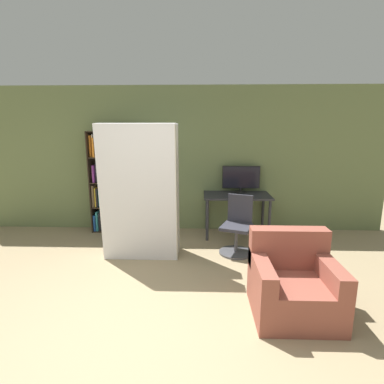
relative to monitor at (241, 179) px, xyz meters
name	(u,v)px	position (x,y,z in m)	size (l,w,h in m)	color
ground_plane	(140,348)	(-1.27, -3.16, -1.03)	(16.00, 16.00, 0.00)	#9E8966
wall_back	(173,160)	(-1.27, 0.17, 0.32)	(8.00, 0.06, 2.70)	#6B7A4C
desk	(237,200)	(-0.09, -0.20, -0.36)	(1.19, 0.69, 0.77)	#2D2D33
monitor	(241,179)	(0.00, 0.00, 0.00)	(0.69, 0.25, 0.49)	black
office_chair	(237,230)	(-0.16, -0.99, -0.66)	(0.57, 0.57, 0.91)	#4C4C51
bookshelf	(109,184)	(-2.47, 0.03, -0.13)	(0.87, 0.32, 1.89)	#2D2319
mattress_near	(139,194)	(-1.63, -1.30, -0.02)	(1.11, 0.29, 2.01)	silver
mattress_far	(143,190)	(-1.63, -0.99, -0.02)	(1.11, 0.27, 2.01)	silver
armchair	(293,283)	(0.25, -2.55, -0.71)	(0.85, 0.80, 0.85)	#934C3D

